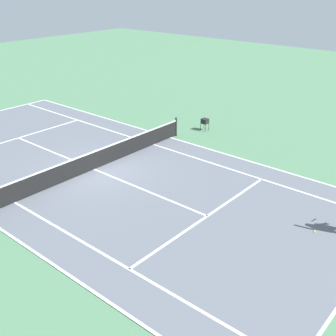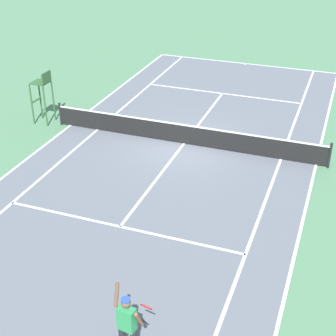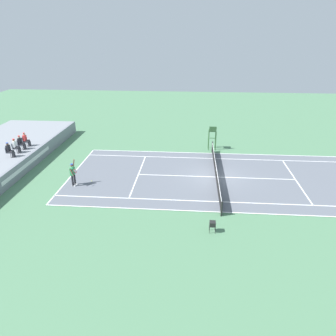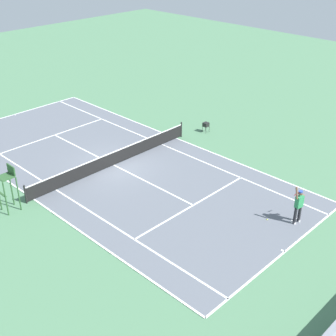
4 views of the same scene
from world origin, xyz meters
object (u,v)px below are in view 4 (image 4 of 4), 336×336
Objects in this scene: tennis_ball at (267,220)px; ball_hopper at (206,124)px; umpire_chair at (8,183)px; tennis_player at (298,205)px.

ball_hopper is at bearing -123.81° from tennis_ball.
umpire_chair is at bearing -50.00° from tennis_ball.
tennis_player is 2.98× the size of ball_hopper.
tennis_ball is at bearing -53.87° from tennis_player.
tennis_player reaches higher than ball_hopper.
umpire_chair reaches higher than tennis_ball.
tennis_player is at bearing 126.13° from tennis_ball.
ball_hopper is (-6.18, -9.23, 0.54)m from tennis_ball.
umpire_chair reaches higher than tennis_player.
tennis_ball is 0.10× the size of ball_hopper.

